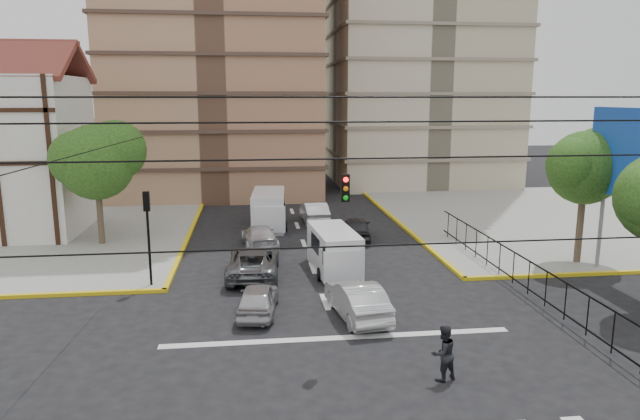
{
  "coord_description": "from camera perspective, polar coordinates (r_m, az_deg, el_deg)",
  "views": [
    {
      "loc": [
        -3.04,
        -18.28,
        8.76
      ],
      "look_at": [
        -0.18,
        5.37,
        4.0
      ],
      "focal_mm": 32.0,
      "sensor_mm": 36.0,
      "label": 1
    }
  ],
  "objects": [
    {
      "name": "car_silver_front_left",
      "position": [
        23.7,
        -6.23,
        -8.8
      ],
      "size": [
        1.98,
        3.94,
        1.29
      ],
      "primitive_type": "imported",
      "rotation": [
        0.0,
        0.0,
        3.02
      ],
      "color": "#ACABB0",
      "rests_on": "ground"
    },
    {
      "name": "ground",
      "position": [
        20.49,
        2.38,
        -14.01
      ],
      "size": [
        160.0,
        160.0,
        0.0
      ],
      "primitive_type": "plane",
      "color": "black",
      "rests_on": "ground"
    },
    {
      "name": "stop_line",
      "position": [
        21.57,
        1.85,
        -12.65
      ],
      "size": [
        13.0,
        0.4,
        0.01
      ],
      "primitive_type": "cube",
      "color": "silver",
      "rests_on": "ground"
    },
    {
      "name": "tree_park_c",
      "position": [
        32.4,
        25.14,
        4.17
      ],
      "size": [
        4.65,
        3.8,
        7.25
      ],
      "color": "#473828",
      "rests_on": "ground"
    },
    {
      "name": "billboard",
      "position": [
        30.05,
        28.85,
        4.63
      ],
      "size": [
        0.36,
        6.2,
        8.1
      ],
      "color": "slate",
      "rests_on": "ground"
    },
    {
      "name": "car_grey_mid_left",
      "position": [
        28.45,
        -6.67,
        -5.16
      ],
      "size": [
        2.75,
        5.42,
        1.47
      ],
      "primitive_type": "imported",
      "rotation": [
        0.0,
        0.0,
        3.08
      ],
      "color": "slate",
      "rests_on": "ground"
    },
    {
      "name": "traffic_light_nw",
      "position": [
        27.1,
        -16.85,
        -1.22
      ],
      "size": [
        0.28,
        0.22,
        4.4
      ],
      "color": "black",
      "rests_on": "ground"
    },
    {
      "name": "tree_tudor",
      "position": [
        35.59,
        -21.35,
        4.82
      ],
      "size": [
        5.39,
        4.4,
        7.43
      ],
      "color": "#473828",
      "rests_on": "ground"
    },
    {
      "name": "sidewalk_ne",
      "position": [
        45.51,
        23.68,
        -0.66
      ],
      "size": [
        26.0,
        26.0,
        0.15
      ],
      "primitive_type": "cube",
      "color": "gray",
      "rests_on": "ground"
    },
    {
      "name": "van_left_lane",
      "position": [
        38.63,
        -5.13,
        -0.06
      ],
      "size": [
        2.45,
        5.5,
        2.42
      ],
      "rotation": [
        0.0,
        0.0,
        -0.07
      ],
      "color": "silver",
      "rests_on": "ground"
    },
    {
      "name": "pedestrian_crosswalk",
      "position": [
        18.72,
        12.22,
        -13.81
      ],
      "size": [
        1.05,
        0.94,
        1.8
      ],
      "primitive_type": "imported",
      "rotation": [
        0.0,
        0.0,
        3.49
      ],
      "color": "black",
      "rests_on": "ground"
    },
    {
      "name": "car_white_front_right",
      "position": [
        23.23,
        3.73,
        -8.93
      ],
      "size": [
        2.17,
        4.64,
        1.47
      ],
      "primitive_type": "imported",
      "rotation": [
        0.0,
        0.0,
        3.28
      ],
      "color": "silver",
      "rests_on": "ground"
    },
    {
      "name": "park_fence",
      "position": [
        27.21,
        20.02,
        -8.19
      ],
      "size": [
        0.1,
        22.5,
        1.66
      ],
      "primitive_type": null,
      "color": "black",
      "rests_on": "ground"
    },
    {
      "name": "van_right_lane",
      "position": [
        28.76,
        1.47,
        -4.25
      ],
      "size": [
        2.29,
        4.95,
        2.16
      ],
      "rotation": [
        0.0,
        0.0,
        0.09
      ],
      "color": "silver",
      "rests_on": "ground"
    },
    {
      "name": "car_silver_rear_left",
      "position": [
        33.72,
        -6.07,
        -2.65
      ],
      "size": [
        2.37,
        4.77,
        1.33
      ],
      "primitive_type": "imported",
      "rotation": [
        0.0,
        0.0,
        3.25
      ],
      "color": "silver",
      "rests_on": "ground"
    },
    {
      "name": "car_darkgrey_mid_right",
      "position": [
        35.52,
        3.65,
        -1.8
      ],
      "size": [
        2.29,
        4.45,
        1.45
      ],
      "primitive_type": "imported",
      "rotation": [
        0.0,
        0.0,
        3.0
      ],
      "color": "#272729",
      "rests_on": "ground"
    },
    {
      "name": "traffic_light_hanging",
      "position": [
        16.77,
        3.65,
        1.46
      ],
      "size": [
        18.0,
        9.12,
        0.92
      ],
      "color": "black",
      "rests_on": "ground"
    },
    {
      "name": "car_white_rear_right",
      "position": [
        40.13,
        -0.57,
        -0.21
      ],
      "size": [
        1.76,
        4.61,
        1.5
      ],
      "primitive_type": "imported",
      "rotation": [
        0.0,
        0.0,
        3.18
      ],
      "color": "silver",
      "rests_on": "ground"
    }
  ]
}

